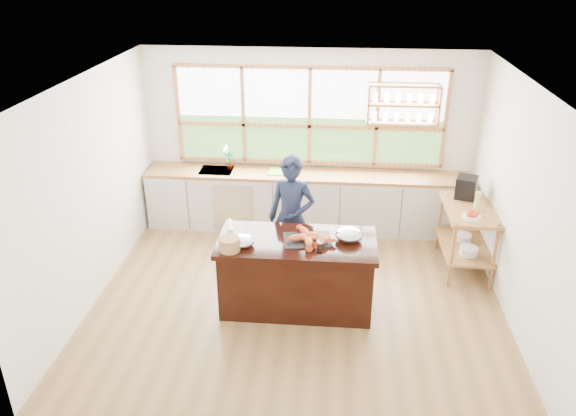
# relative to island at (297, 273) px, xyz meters

# --- Properties ---
(ground_plane) EXTENTS (5.00, 5.00, 0.00)m
(ground_plane) POSITION_rel_island_xyz_m (0.00, 0.20, -0.45)
(ground_plane) COLOR olive
(room_shell) EXTENTS (5.02, 4.52, 2.71)m
(room_shell) POSITION_rel_island_xyz_m (0.02, 0.71, 1.30)
(room_shell) COLOR silver
(room_shell) RESTS_ON ground_plane
(back_counter) EXTENTS (4.90, 0.63, 0.90)m
(back_counter) POSITION_rel_island_xyz_m (-0.02, 2.14, 0.00)
(back_counter) COLOR beige
(back_counter) RESTS_ON ground_plane
(right_shelf_unit) EXTENTS (0.62, 1.10, 0.90)m
(right_shelf_unit) POSITION_rel_island_xyz_m (2.19, 1.09, 0.15)
(right_shelf_unit) COLOR #A3783A
(right_shelf_unit) RESTS_ON ground_plane
(island) EXTENTS (1.85, 0.90, 0.90)m
(island) POSITION_rel_island_xyz_m (0.00, 0.00, 0.00)
(island) COLOR black
(island) RESTS_ON ground_plane
(cook) EXTENTS (0.68, 0.51, 1.67)m
(cook) POSITION_rel_island_xyz_m (-0.13, 0.72, 0.38)
(cook) COLOR #151C33
(cook) RESTS_ON ground_plane
(potted_plant) EXTENTS (0.16, 0.11, 0.29)m
(potted_plant) POSITION_rel_island_xyz_m (-1.21, 2.20, 0.59)
(potted_plant) COLOR slate
(potted_plant) RESTS_ON back_counter
(cutting_board) EXTENTS (0.42, 0.33, 0.01)m
(cutting_board) POSITION_rel_island_xyz_m (-0.39, 2.14, 0.45)
(cutting_board) COLOR #51CA36
(cutting_board) RESTS_ON back_counter
(espresso_machine) EXTENTS (0.34, 0.35, 0.30)m
(espresso_machine) POSITION_rel_island_xyz_m (2.19, 1.44, 0.59)
(espresso_machine) COLOR black
(espresso_machine) RESTS_ON right_shelf_unit
(wine_bottle) EXTENTS (0.09, 0.09, 0.28)m
(wine_bottle) POSITION_rel_island_xyz_m (2.24, 0.98, 0.59)
(wine_bottle) COLOR #B5C362
(wine_bottle) RESTS_ON right_shelf_unit
(fruit_bowl) EXTENTS (0.22, 0.22, 0.11)m
(fruit_bowl) POSITION_rel_island_xyz_m (2.14, 0.76, 0.49)
(fruit_bowl) COLOR white
(fruit_bowl) RESTS_ON right_shelf_unit
(slate_board) EXTENTS (0.61, 0.48, 0.02)m
(slate_board) POSITION_rel_island_xyz_m (0.12, 0.01, 0.45)
(slate_board) COLOR black
(slate_board) RESTS_ON island
(lobster_pile) EXTENTS (0.52, 0.48, 0.08)m
(lobster_pile) POSITION_rel_island_xyz_m (0.15, -0.02, 0.50)
(lobster_pile) COLOR #D25322
(lobster_pile) RESTS_ON slate_board
(mixing_bowl_left) EXTENTS (0.28, 0.28, 0.13)m
(mixing_bowl_left) POSITION_rel_island_xyz_m (-0.61, -0.18, 0.50)
(mixing_bowl_left) COLOR #BABDC2
(mixing_bowl_left) RESTS_ON island
(mixing_bowl_right) EXTENTS (0.32, 0.32, 0.16)m
(mixing_bowl_right) POSITION_rel_island_xyz_m (0.60, 0.07, 0.51)
(mixing_bowl_right) COLOR #BABDC2
(mixing_bowl_right) RESTS_ON island
(wine_glass) EXTENTS (0.08, 0.08, 0.22)m
(wine_glass) POSITION_rel_island_xyz_m (0.28, -0.26, 0.61)
(wine_glass) COLOR white
(wine_glass) RESTS_ON island
(wicker_basket) EXTENTS (0.24, 0.24, 0.16)m
(wicker_basket) POSITION_rel_island_xyz_m (-0.74, -0.30, 0.52)
(wicker_basket) COLOR #A16A44
(wicker_basket) RESTS_ON island
(parchment_roll) EXTENTS (0.14, 0.31, 0.08)m
(parchment_roll) POSITION_rel_island_xyz_m (-0.83, 0.19, 0.49)
(parchment_roll) COLOR white
(parchment_roll) RESTS_ON island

